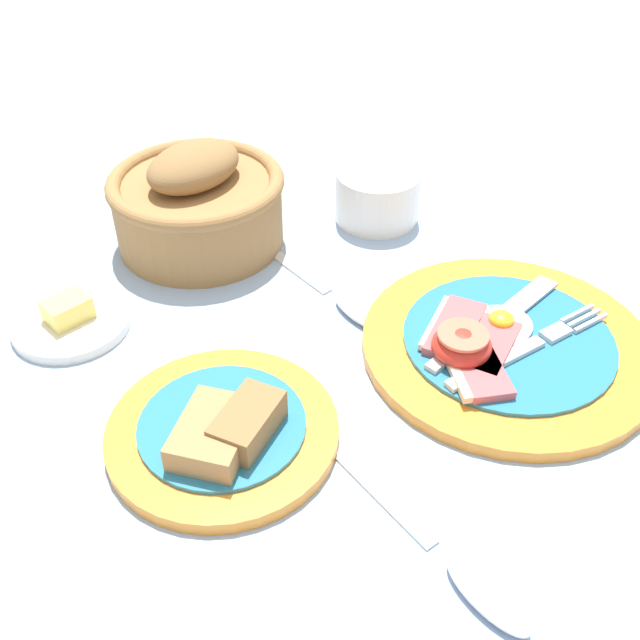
# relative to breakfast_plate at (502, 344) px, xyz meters

# --- Properties ---
(ground_plane) EXTENTS (3.00, 3.00, 0.00)m
(ground_plane) POSITION_rel_breakfast_plate_xyz_m (-0.05, 0.01, -0.01)
(ground_plane) COLOR #93B2DB
(breakfast_plate) EXTENTS (0.26, 0.26, 0.04)m
(breakfast_plate) POSITION_rel_breakfast_plate_xyz_m (0.00, 0.00, 0.00)
(breakfast_plate) COLOR orange
(breakfast_plate) RESTS_ON ground_plane
(bread_plate) EXTENTS (0.19, 0.19, 0.04)m
(bread_plate) POSITION_rel_breakfast_plate_xyz_m (-0.26, 0.04, 0.00)
(bread_plate) COLOR orange
(bread_plate) RESTS_ON ground_plane
(sugar_cup) EXTENTS (0.09, 0.09, 0.06)m
(sugar_cup) POSITION_rel_breakfast_plate_xyz_m (0.04, 0.25, 0.02)
(sugar_cup) COLOR white
(sugar_cup) RESTS_ON ground_plane
(bread_basket) EXTENTS (0.19, 0.19, 0.11)m
(bread_basket) POSITION_rel_breakfast_plate_xyz_m (-0.15, 0.31, 0.04)
(bread_basket) COLOR olive
(bread_basket) RESTS_ON ground_plane
(butter_dish) EXTENTS (0.11, 0.11, 0.03)m
(butter_dish) POSITION_rel_breakfast_plate_xyz_m (-0.32, 0.24, -0.00)
(butter_dish) COLOR silver
(butter_dish) RESTS_ON ground_plane
(teaspoon_by_saucer) EXTENTS (0.04, 0.19, 0.01)m
(teaspoon_by_saucer) POSITION_rel_breakfast_plate_xyz_m (-0.08, 0.14, -0.01)
(teaspoon_by_saucer) COLOR silver
(teaspoon_by_saucer) RESTS_ON ground_plane
(teaspoon_near_cup) EXTENTS (0.03, 0.19, 0.01)m
(teaspoon_near_cup) POSITION_rel_breakfast_plate_xyz_m (-0.18, -0.15, -0.01)
(teaspoon_near_cup) COLOR silver
(teaspoon_near_cup) RESTS_ON ground_plane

